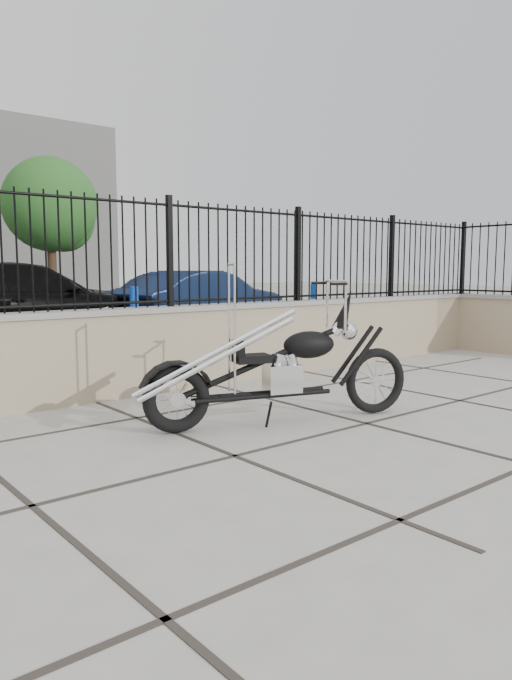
{
  "coord_description": "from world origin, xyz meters",
  "views": [
    {
      "loc": [
        -2.66,
        -3.46,
        1.38
      ],
      "look_at": [
        0.89,
        0.83,
        0.73
      ],
      "focal_mm": 32.0,
      "sensor_mm": 36.0,
      "label": 1
    }
  ],
  "objects": [
    {
      "name": "iron_fence",
      "position": [
        0.0,
        2.5,
        1.56
      ],
      "size": [
        14.0,
        0.08,
        1.2
      ],
      "primitive_type": "cube",
      "color": "black",
      "rests_on": "retaining_wall"
    },
    {
      "name": "retaining_wall",
      "position": [
        0.0,
        2.5,
        0.48
      ],
      "size": [
        14.0,
        0.36,
        0.96
      ],
      "primitive_type": "cube",
      "color": "gray",
      "rests_on": "ground_plane"
    },
    {
      "name": "chopper_motorcycle",
      "position": [
        0.89,
        0.53,
        0.73
      ],
      "size": [
        2.44,
        1.18,
        1.46
      ],
      "primitive_type": null,
      "rotation": [
        0.0,
        0.0,
        -0.32
      ],
      "color": "black",
      "rests_on": "ground_plane"
    },
    {
      "name": "bollard_b",
      "position": [
        1.88,
        5.01,
        0.56
      ],
      "size": [
        0.16,
        0.16,
        1.11
      ],
      "primitive_type": "cylinder",
      "rotation": [
        0.0,
        0.0,
        -0.23
      ],
      "color": "#0B36AC",
      "rests_on": "ground_plane"
    },
    {
      "name": "ground_plane",
      "position": [
        0.0,
        0.0,
        0.0
      ],
      "size": [
        90.0,
        90.0,
        0.0
      ],
      "primitive_type": "plane",
      "color": "#99968E",
      "rests_on": "ground"
    },
    {
      "name": "car_blue",
      "position": [
        4.63,
        7.15,
        0.68
      ],
      "size": [
        4.32,
        2.26,
        1.35
      ],
      "primitive_type": "imported",
      "rotation": [
        0.0,
        0.0,
        1.78
      ],
      "color": "#0F1C39",
      "rests_on": "parking_lot"
    },
    {
      "name": "car_black",
      "position": [
        1.04,
        7.69,
        0.75
      ],
      "size": [
        5.37,
        2.56,
        1.51
      ],
      "primitive_type": "imported",
      "rotation": [
        0.0,
        0.0,
        1.66
      ],
      "color": "black",
      "rests_on": "parking_lot"
    },
    {
      "name": "tree_right",
      "position": [
        5.01,
        16.44,
        3.63
      ],
      "size": [
        3.07,
        3.07,
        5.18
      ],
      "rotation": [
        0.0,
        0.0,
        0.41
      ],
      "color": "#382619",
      "rests_on": "ground_plane"
    },
    {
      "name": "bollard_c",
      "position": [
        6.03,
        5.22,
        0.54
      ],
      "size": [
        0.15,
        0.15,
        1.08
      ],
      "primitive_type": "cylinder",
      "rotation": [
        0.0,
        0.0,
        0.2
      ],
      "color": "#0D2BC5",
      "rests_on": "ground_plane"
    }
  ]
}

